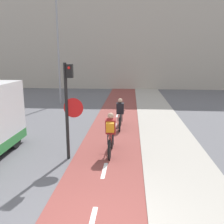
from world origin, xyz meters
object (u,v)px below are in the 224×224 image
object	(u,v)px
traffic_light_pole	(69,101)
cyclist_far	(120,115)
street_lamp_far	(58,39)
cyclist_near	(111,135)

from	to	relation	value
traffic_light_pole	cyclist_far	size ratio (longest dim) A/B	1.85
street_lamp_far	cyclist_far	size ratio (longest dim) A/B	4.37
cyclist_near	traffic_light_pole	bearing A→B (deg)	-159.08
street_lamp_far	cyclist_far	distance (m)	8.74
traffic_light_pole	street_lamp_far	size ratio (longest dim) A/B	0.42
cyclist_near	street_lamp_far	bearing A→B (deg)	115.66
cyclist_near	cyclist_far	xyz separation A→B (m)	(0.20, 3.35, -0.05)
traffic_light_pole	cyclist_far	bearing A→B (deg)	68.01
street_lamp_far	traffic_light_pole	bearing A→B (deg)	-72.35
cyclist_near	cyclist_far	world-z (taller)	cyclist_near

